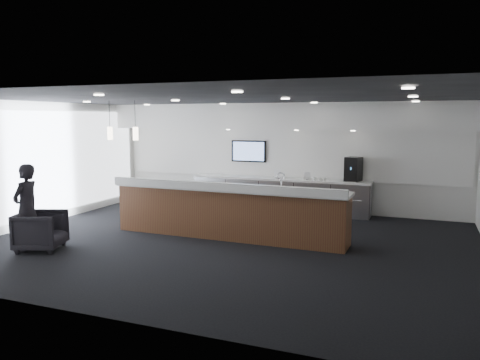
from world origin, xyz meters
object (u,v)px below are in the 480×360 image
at_px(service_counter, 228,211).
at_px(lounge_guest, 26,207).
at_px(armchair, 41,231).
at_px(coffee_machine, 353,169).

bearing_deg(service_counter, lounge_guest, -143.13).
xyz_separation_m(service_counter, armchair, (-3.06, -2.28, -0.19)).
distance_m(armchair, lounge_guest, 0.54).
xyz_separation_m(service_counter, coffee_machine, (2.22, 3.23, 0.69)).
relative_size(coffee_machine, lounge_guest, 0.37).
distance_m(coffee_machine, armchair, 7.69).
height_order(service_counter, coffee_machine, coffee_machine).
xyz_separation_m(armchair, lounge_guest, (-0.23, -0.11, 0.47)).
distance_m(service_counter, lounge_guest, 4.08).
bearing_deg(coffee_machine, armchair, -119.22).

